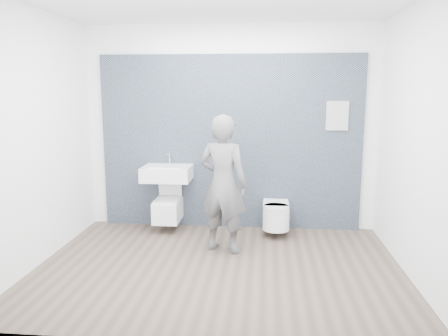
# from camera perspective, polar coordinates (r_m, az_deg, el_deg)

# --- Properties ---
(ground) EXTENTS (4.00, 4.00, 0.00)m
(ground) POSITION_cam_1_polar(r_m,az_deg,el_deg) (4.94, -0.68, -12.73)
(ground) COLOR brown
(ground) RESTS_ON ground
(room_shell) EXTENTS (4.00, 4.00, 4.00)m
(room_shell) POSITION_cam_1_polar(r_m,az_deg,el_deg) (4.56, -0.72, 7.84)
(room_shell) COLOR white
(room_shell) RESTS_ON ground
(tile_wall) EXTENTS (3.60, 0.06, 2.40)m
(tile_wall) POSITION_cam_1_polar(r_m,az_deg,el_deg) (6.32, 0.76, -7.56)
(tile_wall) COLOR black
(tile_wall) RESTS_ON ground
(washbasin) EXTENTS (0.65, 0.49, 0.49)m
(washbasin) POSITION_cam_1_polar(r_m,az_deg,el_deg) (5.98, -7.46, -0.64)
(washbasin) COLOR white
(washbasin) RESTS_ON ground
(toilet_square) EXTENTS (0.34, 0.50, 0.67)m
(toilet_square) POSITION_cam_1_polar(r_m,az_deg,el_deg) (6.10, -7.34, -5.29)
(toilet_square) COLOR white
(toilet_square) RESTS_ON ground
(toilet_rounded) EXTENTS (0.35, 0.60, 0.32)m
(toilet_rounded) POSITION_cam_1_polar(r_m,az_deg,el_deg) (5.91, 6.79, -6.14)
(toilet_rounded) COLOR white
(toilet_rounded) RESTS_ON ground
(info_placard) EXTENTS (0.29, 0.03, 0.39)m
(info_placard) POSITION_cam_1_polar(r_m,az_deg,el_deg) (6.33, 13.93, -7.84)
(info_placard) COLOR white
(info_placard) RESTS_ON ground
(visitor) EXTENTS (0.70, 0.56, 1.65)m
(visitor) POSITION_cam_1_polar(r_m,az_deg,el_deg) (5.16, -0.11, -2.11)
(visitor) COLOR #5B5B60
(visitor) RESTS_ON ground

